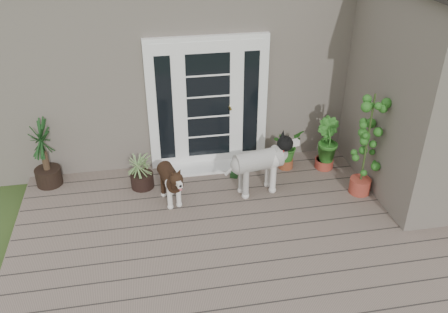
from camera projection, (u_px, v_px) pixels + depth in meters
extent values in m
cube|color=#6B5B4C|center=(250.00, 249.00, 6.19)|extent=(6.20, 4.60, 0.12)
cube|color=#665E54|center=(202.00, 43.00, 9.07)|extent=(7.40, 4.00, 3.10)
cube|color=#665E54|center=(431.00, 95.00, 6.84)|extent=(1.60, 2.40, 3.10)
cube|color=white|center=(208.00, 103.00, 7.47)|extent=(1.90, 0.14, 2.15)
cube|color=white|center=(211.00, 167.00, 7.82)|extent=(1.60, 0.40, 0.05)
imported|color=#185518|center=(287.00, 151.00, 7.71)|extent=(0.65, 0.65, 0.61)
imported|color=#1A5E20|center=(326.00, 150.00, 7.68)|extent=(0.55, 0.55, 0.66)
imported|color=#17511B|center=(325.00, 154.00, 7.74)|extent=(0.44, 0.44, 0.50)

